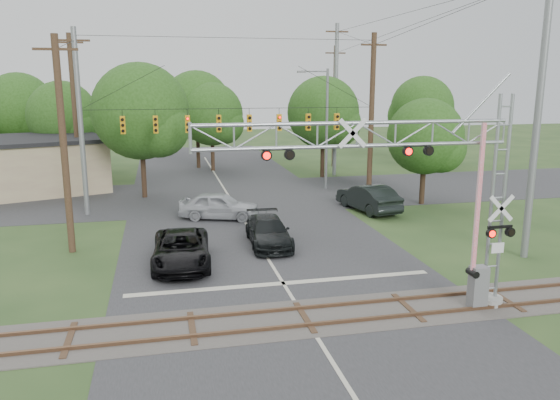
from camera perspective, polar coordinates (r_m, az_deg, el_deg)
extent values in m
plane|color=#273F1D|center=(18.30, 4.29, -14.80)|extent=(160.00, 160.00, 0.00)
cube|color=#2D2D30|center=(27.32, -1.76, -5.42)|extent=(14.00, 90.00, 0.02)
cube|color=#2D2D30|center=(40.72, -5.43, 0.48)|extent=(90.00, 12.00, 0.02)
cube|color=#433D3A|center=(20.02, 2.61, -12.22)|extent=(90.00, 3.20, 0.05)
cube|color=brown|center=(19.37, 3.18, -12.89)|extent=(90.00, 0.12, 0.14)
cube|color=brown|center=(20.63, 2.08, -11.23)|extent=(90.00, 0.12, 0.14)
cylinder|color=gray|center=(22.55, 20.99, -9.78)|extent=(0.99, 0.99, 0.33)
cube|color=silver|center=(21.56, 21.79, -4.67)|extent=(0.49, 0.03, 0.38)
cube|color=slate|center=(21.80, 19.98, -8.60)|extent=(0.60, 0.49, 1.65)
cube|color=red|center=(20.73, 20.01, -0.01)|extent=(0.15, 0.10, 5.49)
cylinder|color=gray|center=(35.98, -20.11, 7.47)|extent=(0.32, 0.32, 11.50)
cylinder|color=#3B291B|center=(38.42, 9.52, 8.31)|extent=(0.36, 0.36, 11.50)
cylinder|color=black|center=(35.94, -4.84, 9.51)|extent=(19.00, 0.03, 0.03)
cube|color=orange|center=(35.74, -16.10, 7.54)|extent=(0.30, 0.30, 1.10)
cube|color=orange|center=(35.68, -12.86, 7.70)|extent=(0.30, 0.30, 1.10)
cube|color=orange|center=(35.72, -9.63, 7.84)|extent=(0.30, 0.30, 1.10)
cube|color=orange|center=(35.88, -6.41, 7.95)|extent=(0.30, 0.30, 1.10)
cube|color=orange|center=(36.14, -3.22, 8.04)|extent=(0.30, 0.30, 1.10)
cube|color=orange|center=(36.52, -0.09, 8.10)|extent=(0.30, 0.30, 1.10)
cube|color=orange|center=(37.00, 2.96, 8.14)|extent=(0.30, 0.30, 1.10)
cube|color=orange|center=(37.57, 5.94, 8.16)|extent=(0.30, 0.30, 1.10)
imported|color=black|center=(25.57, -10.27, -5.08)|extent=(2.84, 5.68, 1.54)
imported|color=black|center=(28.22, -1.21, -3.32)|extent=(2.22, 5.05, 1.44)
imported|color=#ABAEB3|center=(33.76, -6.37, -0.58)|extent=(5.25, 3.40, 1.66)
imported|color=black|center=(36.07, 9.19, 0.25)|extent=(2.85, 5.63, 1.77)
cylinder|color=gray|center=(42.56, 4.90, 7.29)|extent=(0.21, 0.21, 9.26)
cylinder|color=gray|center=(42.11, 3.64, 13.28)|extent=(2.06, 0.12, 0.12)
cube|color=slate|center=(41.84, 2.25, 13.23)|extent=(0.62, 0.26, 0.15)
cylinder|color=#3B291B|center=(44.69, -20.66, 8.44)|extent=(0.34, 0.34, 11.82)
cube|color=#3B291B|center=(44.71, -21.18, 15.10)|extent=(2.00, 0.12, 0.12)
cylinder|color=gray|center=(48.88, 5.83, 10.21)|extent=(0.34, 0.34, 13.16)
cube|color=#3B291B|center=(49.02, 5.99, 17.10)|extent=(2.00, 0.12, 0.12)
cylinder|color=#3B291B|center=(28.20, -21.67, 5.15)|extent=(0.34, 0.34, 10.47)
cube|color=#3B291B|center=(28.06, -22.42, 14.37)|extent=(2.00, 0.12, 0.12)
cylinder|color=gray|center=(27.91, 25.34, 8.01)|extent=(0.34, 0.34, 13.60)
cylinder|color=#3B291B|center=(54.44, 5.71, 9.63)|extent=(0.34, 0.34, 11.66)
cube|color=#3B291B|center=(54.44, 5.83, 15.03)|extent=(2.00, 0.12, 0.12)
cylinder|color=#332317|center=(59.25, -25.22, 5.13)|extent=(0.36, 0.36, 4.21)
sphere|color=#214614|center=(58.97, -25.56, 8.81)|extent=(6.50, 6.50, 6.50)
cylinder|color=#332317|center=(51.38, -21.44, 4.31)|extent=(0.36, 0.36, 3.85)
sphere|color=#214614|center=(51.06, -21.75, 8.20)|extent=(5.94, 5.94, 5.94)
cylinder|color=#332317|center=(40.73, -14.09, 3.32)|extent=(0.36, 0.36, 4.43)
sphere|color=#214614|center=(40.33, -14.39, 8.97)|extent=(6.84, 6.84, 6.84)
cylinder|color=#332317|center=(53.89, -8.56, 5.60)|extent=(0.36, 0.36, 4.29)
sphere|color=#214614|center=(53.58, -8.70, 9.74)|extent=(6.63, 6.63, 6.63)
cylinder|color=#332317|center=(51.96, -7.05, 5.11)|extent=(0.36, 0.36, 3.78)
sphere|color=#214614|center=(51.65, -7.16, 8.90)|extent=(5.84, 5.84, 5.84)
cylinder|color=#332317|center=(48.27, 4.46, 4.77)|extent=(0.36, 0.36, 4.03)
sphere|color=#214614|center=(47.93, 4.54, 9.12)|extent=(6.23, 6.23, 6.23)
cylinder|color=#332317|center=(38.70, 14.68, 1.99)|extent=(0.36, 0.36, 3.32)
sphere|color=#214614|center=(38.30, 14.93, 6.44)|extent=(5.13, 5.13, 5.13)
cylinder|color=#332317|center=(58.79, 13.59, 5.51)|extent=(0.36, 0.36, 3.40)
sphere|color=#214614|center=(58.52, 13.74, 8.51)|extent=(5.25, 5.25, 5.25)
cylinder|color=#332317|center=(58.08, 14.43, 5.72)|extent=(0.36, 0.36, 4.06)
sphere|color=#214614|center=(57.80, 14.62, 9.35)|extent=(6.28, 6.28, 6.28)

